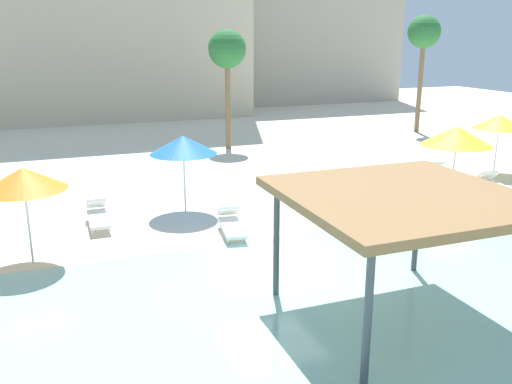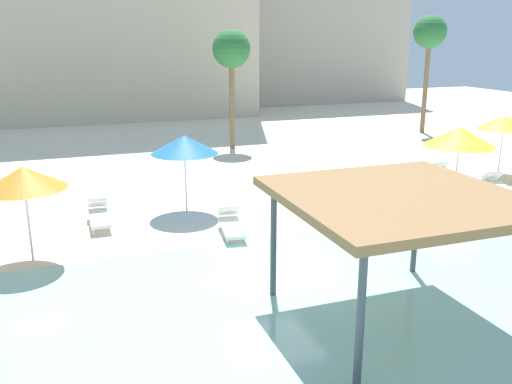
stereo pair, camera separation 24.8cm
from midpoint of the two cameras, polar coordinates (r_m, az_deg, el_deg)
The scene contains 14 objects.
ground_plane at distance 14.46m, azimuth 1.84°, elevation -7.14°, with size 80.00×80.00×0.00m, color beige.
lagoon_water at distance 10.34m, azimuth 13.22°, elevation -17.61°, with size 44.00×13.50×0.04m, color #99D1C6.
shade_pavilion at distance 11.05m, azimuth 15.16°, elevation -0.91°, with size 4.42×4.42×2.73m.
beach_umbrella_yellow_1 at distance 20.76m, azimuth 20.65°, elevation 5.40°, with size 2.49×2.49×2.59m.
beach_umbrella_orange_3 at distance 14.83m, azimuth -22.47°, elevation 1.35°, with size 2.08×2.08×2.53m.
beach_umbrella_yellow_4 at distance 25.12m, azimuth 24.54°, elevation 6.55°, with size 2.13×2.13×2.50m.
beach_umbrella_blue_5 at distance 17.91m, azimuth -7.02°, elevation 4.89°, with size 2.18×2.18×2.58m.
lounge_chair_0 at distance 16.25m, azimuth -2.12°, elevation -3.26°, with size 0.90×1.97×0.74m.
lounge_chair_1 at distance 17.68m, azimuth -15.53°, elevation -2.25°, with size 0.63×1.91×0.74m.
lounge_chair_2 at distance 23.23m, azimuth 19.19°, elevation 1.73°, with size 1.13×1.99×0.74m.
lounge_chair_4 at distance 22.32m, azimuth 24.11°, elevation 0.66°, with size 1.07×1.99×0.74m.
palm_tree_1 at distance 34.66m, azimuth 17.73°, elevation 15.20°, with size 1.90×1.90×6.82m.
palm_tree_2 at distance 28.35m, azimuth -2.30°, elevation 14.30°, with size 1.90×1.90×5.97m.
hotel_block_1 at distance 52.27m, azimuth 4.80°, elevation 18.13°, with size 16.27×10.45×15.55m, color #B2A893.
Camera 2 is at (-4.86, -12.39, 5.65)m, focal length 38.69 mm.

